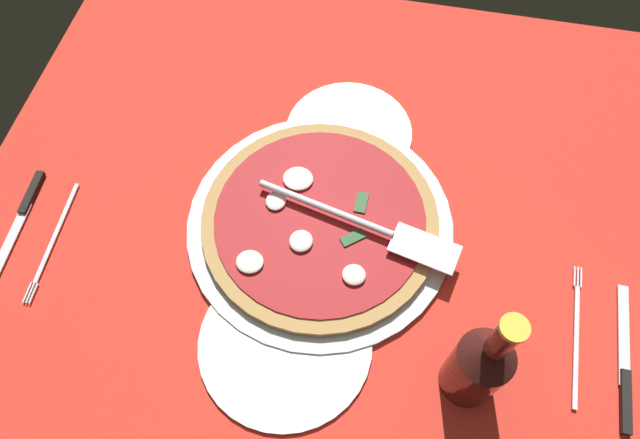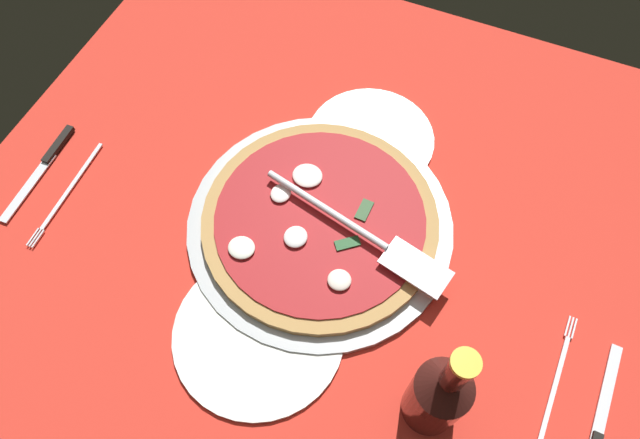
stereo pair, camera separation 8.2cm
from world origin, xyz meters
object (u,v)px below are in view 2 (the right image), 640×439
object	(u,v)px
place_setting_far	(56,179)
beer_bottle	(439,394)
pizza	(319,220)
pizza_server	(361,231)
dinner_plate_right	(370,139)
dinner_plate_left	(262,334)
place_setting_near	(576,409)

from	to	relation	value
place_setting_far	beer_bottle	world-z (taller)	beer_bottle
pizza	beer_bottle	bearing A→B (deg)	-128.88
pizza_server	beer_bottle	size ratio (longest dim) A/B	1.35
dinner_plate_right	pizza_server	world-z (taller)	pizza_server
dinner_plate_right	pizza	bearing A→B (deg)	175.80
pizza	dinner_plate_right	bearing A→B (deg)	-4.20
pizza	dinner_plate_left	bearing A→B (deg)	178.25
pizza	place_setting_near	xyz separation A→B (cm)	(-11.11, -39.70, -1.78)
place_setting_near	beer_bottle	bearing A→B (deg)	114.65
beer_bottle	place_setting_far	bearing A→B (deg)	81.16
pizza	beer_bottle	distance (cm)	29.69
dinner_plate_right	pizza_server	xyz separation A→B (cm)	(-17.99, -5.10, 3.69)
pizza_server	place_setting_far	size ratio (longest dim) A/B	1.41
dinner_plate_left	pizza_server	xyz separation A→B (cm)	(17.66, -6.95, 3.69)
dinner_plate_left	place_setting_near	xyz separation A→B (cm)	(6.94, -40.25, -0.15)
pizza_server	place_setting_near	xyz separation A→B (cm)	(-10.73, -33.30, -3.85)
dinner_plate_left	pizza	world-z (taller)	pizza
pizza	pizza_server	bearing A→B (deg)	-93.42
pizza	place_setting_far	size ratio (longest dim) A/B	1.62
dinner_plate_left	place_setting_near	bearing A→B (deg)	-80.22
dinner_plate_right	place_setting_near	distance (cm)	47.96
dinner_plate_right	pizza_server	size ratio (longest dim) A/B	0.68
dinner_plate_left	pizza_server	distance (cm)	19.34
dinner_plate_right	place_setting_near	xyz separation A→B (cm)	(-28.71, -38.41, -0.15)
place_setting_near	pizza_server	bearing A→B (deg)	74.14
place_setting_near	beer_bottle	size ratio (longest dim) A/B	1.00
dinner_plate_right	place_setting_far	xyz separation A→B (cm)	(-26.06, 41.60, -0.15)
place_setting_far	dinner_plate_right	bearing A→B (deg)	119.86
pizza	place_setting_far	bearing A→B (deg)	101.85
pizza_server	dinner_plate_left	bearing A→B (deg)	-98.46
place_setting_near	dinner_plate_right	bearing A→B (deg)	55.21
dinner_plate_left	dinner_plate_right	size ratio (longest dim) A/B	1.14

